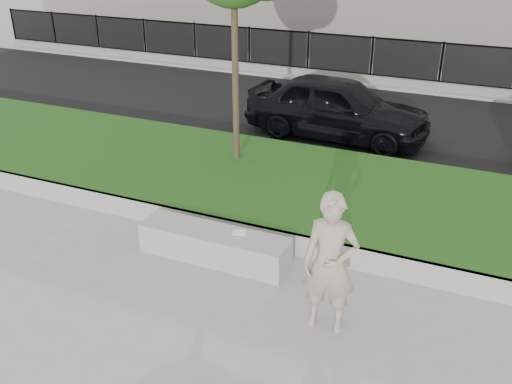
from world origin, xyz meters
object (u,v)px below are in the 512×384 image
at_px(man, 330,264).
at_px(book, 239,232).
at_px(stone_bench, 214,245).
at_px(car_dark, 338,107).

height_order(man, book, man).
height_order(stone_bench, man, man).
bearing_deg(man, book, 143.33).
xyz_separation_m(man, book, (-1.80, 1.03, -0.48)).
bearing_deg(car_dark, stone_bench, -178.00).
height_order(stone_bench, book, book).
xyz_separation_m(man, car_dark, (-1.98, 7.17, -0.19)).
bearing_deg(book, stone_bench, 175.85).
relative_size(man, book, 9.38).
distance_m(stone_bench, car_dark, 6.29).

